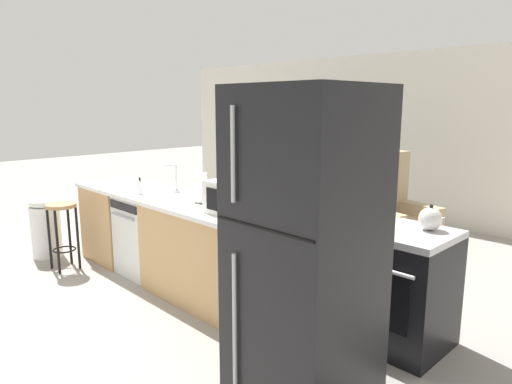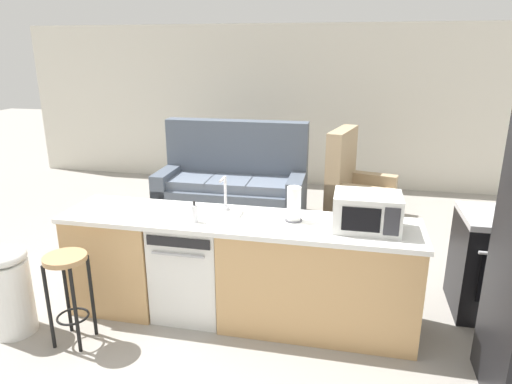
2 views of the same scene
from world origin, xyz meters
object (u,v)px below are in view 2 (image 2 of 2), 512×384
(trash_bin, at_px, (9,290))
(soap_bottle, at_px, (195,213))
(bar_stool, at_px, (68,280))
(armchair, at_px, (354,192))
(couch, at_px, (233,186))
(microwave, at_px, (367,212))
(dishwasher, at_px, (193,267))
(paper_towel_roll, at_px, (294,204))
(stove_range, at_px, (503,265))

(trash_bin, bearing_deg, soap_bottle, 18.21)
(bar_stool, distance_m, armchair, 3.94)
(couch, height_order, armchair, couch)
(bar_stool, bearing_deg, trash_bin, 178.66)
(microwave, height_order, bar_stool, microwave)
(dishwasher, xyz_separation_m, microwave, (1.42, -0.00, 0.62))
(soap_bottle, xyz_separation_m, couch, (-0.41, 2.67, -0.58))
(bar_stool, height_order, couch, couch)
(couch, bearing_deg, paper_towel_roll, -64.69)
(microwave, distance_m, paper_towel_roll, 0.57)
(stove_range, xyz_separation_m, paper_towel_roll, (-1.75, -0.49, 0.59))
(trash_bin, height_order, couch, couch)
(armchair, bearing_deg, dishwasher, -116.31)
(dishwasher, distance_m, stove_range, 2.66)
(bar_stool, bearing_deg, stove_range, 19.14)
(bar_stool, xyz_separation_m, couch, (0.46, 3.15, -0.14))
(dishwasher, height_order, trash_bin, dishwasher)
(paper_towel_roll, height_order, bar_stool, paper_towel_roll)
(dishwasher, bearing_deg, armchair, 63.69)
(trash_bin, xyz_separation_m, armchair, (2.67, 3.31, -0.03))
(soap_bottle, xyz_separation_m, bar_stool, (-0.86, -0.48, -0.44))
(dishwasher, relative_size, couch, 0.42)
(microwave, height_order, couch, couch)
(microwave, xyz_separation_m, armchair, (-0.08, 2.70, -0.69))
(stove_range, distance_m, armchair, 2.50)
(microwave, height_order, trash_bin, microwave)
(paper_towel_roll, height_order, soap_bottle, paper_towel_roll)
(dishwasher, height_order, bar_stool, dishwasher)
(paper_towel_roll, bearing_deg, trash_bin, -163.07)
(dishwasher, bearing_deg, soap_bottle, -57.53)
(paper_towel_roll, bearing_deg, bar_stool, -157.38)
(bar_stool, xyz_separation_m, armchair, (2.11, 3.33, -0.19))
(paper_towel_roll, relative_size, armchair, 0.24)
(armchair, bearing_deg, microwave, -88.26)
(dishwasher, distance_m, microwave, 1.55)
(dishwasher, relative_size, trash_bin, 1.14)
(stove_range, distance_m, trash_bin, 4.10)
(bar_stool, bearing_deg, dishwasher, 38.85)
(stove_range, relative_size, trash_bin, 1.22)
(armchair, bearing_deg, trash_bin, -128.82)
(stove_range, xyz_separation_m, couch, (-2.91, 1.98, -0.06))
(microwave, bearing_deg, paper_towel_roll, 174.27)
(microwave, bearing_deg, trash_bin, -167.53)
(stove_range, distance_m, soap_bottle, 2.65)
(dishwasher, height_order, microwave, microwave)
(stove_range, bearing_deg, dishwasher, -168.09)
(stove_range, height_order, soap_bottle, soap_bottle)
(microwave, bearing_deg, soap_bottle, -173.94)
(paper_towel_roll, xyz_separation_m, soap_bottle, (-0.76, -0.20, -0.07))
(soap_bottle, bearing_deg, armchair, 66.35)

